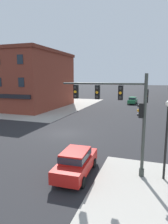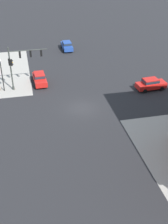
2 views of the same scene
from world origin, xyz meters
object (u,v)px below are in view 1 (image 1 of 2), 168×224
at_px(traffic_signal_main, 125,109).
at_px(car_main_southbound_far, 76,161).
at_px(street_lamp_corner_near, 167,130).
at_px(car_main_southbound_near, 133,100).

relative_size(traffic_signal_main, car_main_southbound_far, 1.44).
xyz_separation_m(street_lamp_corner_near, car_main_southbound_near, (-5.17, 35.86, -2.19)).
distance_m(traffic_signal_main, street_lamp_corner_near, 2.77).
distance_m(traffic_signal_main, car_main_southbound_far, 4.59).
bearing_deg(street_lamp_corner_near, car_main_southbound_near, 98.20).
bearing_deg(street_lamp_corner_near, traffic_signal_main, 177.39).
xyz_separation_m(traffic_signal_main, car_main_southbound_far, (-2.82, -1.39, -3.35)).
height_order(car_main_southbound_near, car_main_southbound_far, same).
bearing_deg(car_main_southbound_far, car_main_southbound_near, 89.75).
relative_size(traffic_signal_main, street_lamp_corner_near, 1.32).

